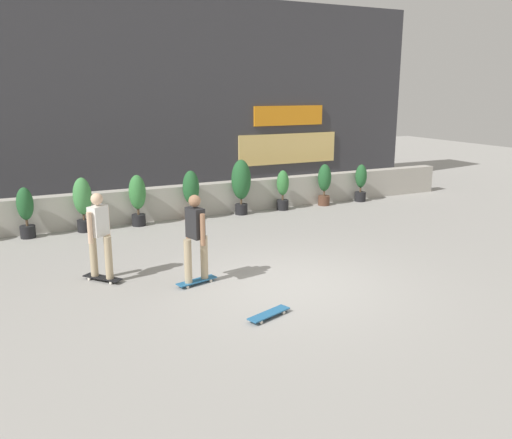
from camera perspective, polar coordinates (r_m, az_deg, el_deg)
ground_plane at (r=10.02m, az=3.78°, el=-6.86°), size 48.00×48.00×0.00m
planter_wall at (r=15.20m, az=-7.44°, el=2.01°), size 18.00×0.40×0.90m
building_backdrop at (r=18.72m, az=-11.71°, el=12.68°), size 20.00×2.08×6.50m
potted_plant_1 at (r=13.98m, az=-23.50°, el=0.88°), size 0.39×0.39×1.25m
potted_plant_2 at (r=14.06m, az=-18.12°, el=1.90°), size 0.46×0.46×1.39m
potted_plant_3 at (r=14.31m, az=-12.60°, el=2.35°), size 0.44×0.44×1.36m
potted_plant_4 at (r=14.71m, az=-6.99°, el=2.95°), size 0.45×0.45×1.38m
potted_plant_5 at (r=15.23m, az=-1.61°, el=3.99°), size 0.56×0.56×1.59m
potted_plant_6 at (r=15.88m, az=2.89°, el=3.28°), size 0.36×0.36×1.19m
potted_plant_7 at (r=16.62m, az=7.36°, el=3.94°), size 0.41×0.41×1.29m
potted_plant_8 at (r=17.42m, az=11.19°, el=3.98°), size 0.36×0.36×1.19m
skater_foreground at (r=10.26m, az=-16.48°, el=-1.40°), size 0.66×0.75×1.70m
skater_by_wall_left at (r=9.74m, az=-6.51°, el=-1.71°), size 0.82×0.54×1.70m
skateboard_near_camera at (r=8.57m, az=1.39°, el=-10.09°), size 0.82×0.45×0.08m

